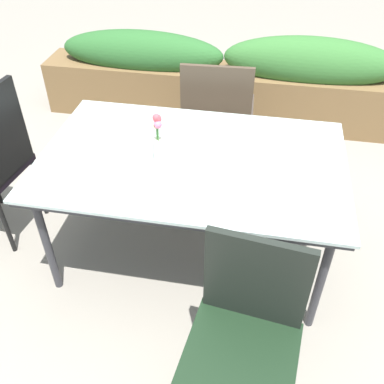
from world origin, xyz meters
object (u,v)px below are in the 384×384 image
(dining_table, at_px, (192,165))
(chair_far_side, at_px, (218,109))
(chair_near_right, at_px, (245,333))
(planter_box, at_px, (224,80))
(flower_vase, at_px, (158,138))

(dining_table, relative_size, chair_far_side, 1.77)
(dining_table, bearing_deg, chair_far_side, 88.29)
(chair_near_right, relative_size, planter_box, 0.30)
(dining_table, bearing_deg, planter_box, 90.70)
(chair_far_side, xyz_separation_m, planter_box, (-0.05, 0.79, -0.15))
(dining_table, distance_m, flower_vase, 0.25)
(chair_near_right, bearing_deg, chair_far_side, -71.49)
(flower_vase, bearing_deg, chair_near_right, -57.25)
(chair_near_right, distance_m, planter_box, 2.56)
(chair_near_right, height_order, flower_vase, flower_vase)
(chair_near_right, relative_size, flower_vase, 3.45)
(flower_vase, bearing_deg, chair_far_side, 78.26)
(chair_far_side, distance_m, chair_near_right, 1.77)
(chair_far_side, height_order, flower_vase, flower_vase)
(dining_table, height_order, planter_box, planter_box)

